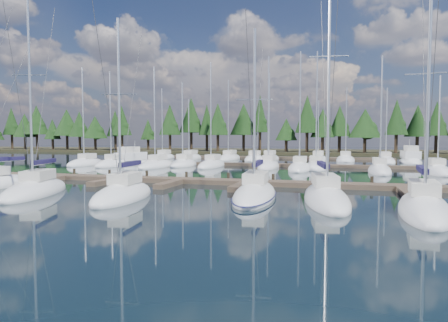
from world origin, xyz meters
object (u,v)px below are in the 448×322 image
(front_sailboat_6, at_px, (424,208))
(motor_yacht_left, at_px, (131,161))
(front_sailboat_5, at_px, (326,197))
(main_dock, at_px, (180,181))
(motor_yacht_right, at_px, (410,160))
(front_sailboat_2, at_px, (36,190))
(front_sailboat_4, at_px, (255,194))
(front_sailboat_3, at_px, (123,195))

(front_sailboat_6, height_order, motor_yacht_left, front_sailboat_6)
(front_sailboat_6, distance_m, motor_yacht_left, 44.94)
(motor_yacht_left, bearing_deg, front_sailboat_6, -41.18)
(front_sailboat_5, height_order, motor_yacht_left, front_sailboat_5)
(front_sailboat_6, bearing_deg, main_dock, 152.22)
(main_dock, height_order, front_sailboat_6, front_sailboat_6)
(front_sailboat_5, distance_m, motor_yacht_right, 44.37)
(front_sailboat_2, height_order, front_sailboat_4, front_sailboat_2)
(front_sailboat_5, distance_m, front_sailboat_6, 5.63)
(main_dock, height_order, front_sailboat_2, front_sailboat_2)
(front_sailboat_3, xyz_separation_m, front_sailboat_6, (17.87, -0.00, 0.00))
(front_sailboat_2, relative_size, front_sailboat_5, 0.94)
(motor_yacht_left, bearing_deg, main_dock, -51.57)
(front_sailboat_5, bearing_deg, front_sailboat_2, -173.92)
(front_sailboat_2, xyz_separation_m, motor_yacht_left, (-8.88, 29.35, 0.18))
(motor_yacht_right, bearing_deg, main_dock, -124.08)
(main_dock, bearing_deg, front_sailboat_5, -28.93)
(front_sailboat_4, xyz_separation_m, motor_yacht_left, (-24.16, 26.87, 0.21))
(front_sailboat_5, xyz_separation_m, motor_yacht_left, (-28.72, 27.23, 0.18))
(front_sailboat_2, bearing_deg, front_sailboat_3, -1.97)
(main_dock, height_order, front_sailboat_5, front_sailboat_5)
(front_sailboat_3, relative_size, motor_yacht_right, 1.35)
(front_sailboat_5, bearing_deg, motor_yacht_left, 136.52)
(front_sailboat_2, xyz_separation_m, front_sailboat_4, (15.28, 2.48, -0.03))
(motor_yacht_left, xyz_separation_m, motor_yacht_right, (40.30, 15.60, 0.02))
(front_sailboat_4, bearing_deg, front_sailboat_5, -4.59)
(main_dock, bearing_deg, front_sailboat_3, -90.63)
(front_sailboat_3, height_order, front_sailboat_5, front_sailboat_5)
(front_sailboat_6, bearing_deg, front_sailboat_4, 164.24)
(front_sailboat_6, bearing_deg, motor_yacht_right, 81.85)
(front_sailboat_4, relative_size, motor_yacht_left, 1.29)
(main_dock, relative_size, front_sailboat_5, 2.73)
(main_dock, bearing_deg, front_sailboat_2, -128.22)
(motor_yacht_left, bearing_deg, front_sailboat_5, -43.48)
(front_sailboat_2, distance_m, front_sailboat_4, 15.48)
(front_sailboat_3, bearing_deg, motor_yacht_left, 118.34)
(main_dock, relative_size, front_sailboat_2, 2.92)
(motor_yacht_right, bearing_deg, motor_yacht_left, -158.84)
(front_sailboat_4, xyz_separation_m, front_sailboat_6, (9.66, -2.73, 0.02))
(front_sailboat_4, relative_size, motor_yacht_right, 1.29)
(front_sailboat_3, distance_m, front_sailboat_4, 8.65)
(motor_yacht_left, bearing_deg, front_sailboat_3, -61.66)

